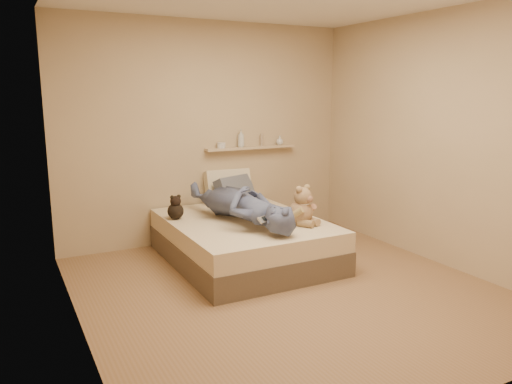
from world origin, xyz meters
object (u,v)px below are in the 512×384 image
teddy_bear (302,208)px  pillow_cream (228,187)px  wall_shelf (251,148)px  person (241,203)px  bed (244,240)px  game_console (266,219)px  dark_plush (176,209)px  pillow_grey (235,191)px

teddy_bear → pillow_cream: pillow_cream is taller
pillow_cream → teddy_bear: bearing=-79.0°
teddy_bear → wall_shelf: bearing=85.5°
teddy_bear → pillow_cream: (-0.25, 1.28, 0.03)m
pillow_cream → person: pillow_cream is taller
bed → game_console: game_console is taller
pillow_cream → wall_shelf: 0.58m
bed → game_console: bearing=-95.9°
dark_plush → bed: bearing=-29.6°
bed → dark_plush: 0.80m
game_console → dark_plush: size_ratio=0.69×
teddy_bear → wall_shelf: 1.44m
pillow_grey → person: 0.80m
person → wall_shelf: bearing=-128.1°
pillow_cream → pillow_grey: bearing=-77.2°
game_console → teddy_bear: size_ratio=0.44×
dark_plush → person: bearing=-35.6°
pillow_cream → person: 0.92m
pillow_cream → person: size_ratio=0.34×
game_console → dark_plush: (-0.57, 0.96, -0.04)m
pillow_cream → pillow_grey: (0.03, -0.14, -0.03)m
teddy_bear → pillow_grey: bearing=100.8°
wall_shelf → person: bearing=-122.3°
pillow_cream → dark_plush: bearing=-150.3°
teddy_bear → dark_plush: size_ratio=1.55×
game_console → bed: bearing=84.1°
pillow_grey → wall_shelf: size_ratio=0.42×
game_console → dark_plush: bearing=120.8°
bed → game_console: size_ratio=10.44×
game_console → pillow_grey: size_ratio=0.36×
dark_plush → person: person is taller
pillow_cream → bed: bearing=-103.3°
game_console → teddy_bear: teddy_bear is taller
dark_plush → wall_shelf: 1.41m
teddy_bear → person: bearing=141.9°
dark_plush → pillow_grey: bearing=21.1°
pillow_cream → pillow_grey: pillow_cream is taller
bed → pillow_cream: 0.95m
teddy_bear → pillow_grey: (-0.22, 1.14, 0.00)m
bed → teddy_bear: teddy_bear is taller
teddy_bear → dark_plush: teddy_bear is taller
bed → pillow_grey: (0.23, 0.69, 0.40)m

